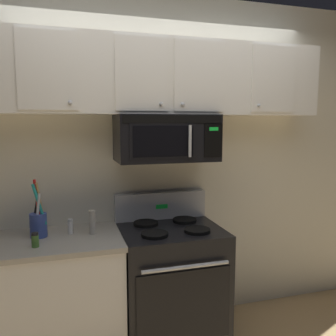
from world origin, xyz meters
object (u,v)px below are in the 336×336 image
(utensil_crock_blue, at_px, (38,222))
(salt_shaker, at_px, (70,227))
(pepper_mill, at_px, (92,222))
(spice_jar, at_px, (35,240))
(stove_range, at_px, (170,282))
(over_range_microwave, at_px, (166,138))

(utensil_crock_blue, relative_size, salt_shaker, 3.74)
(pepper_mill, distance_m, spice_jar, 0.41)
(salt_shaker, xyz_separation_m, pepper_mill, (0.15, -0.04, 0.03))
(salt_shaker, xyz_separation_m, spice_jar, (-0.22, -0.21, -0.01))
(stove_range, height_order, over_range_microwave, over_range_microwave)
(utensil_crock_blue, height_order, spice_jar, utensil_crock_blue)
(over_range_microwave, xyz_separation_m, utensil_crock_blue, (-0.94, -0.05, -0.57))
(pepper_mill, xyz_separation_m, spice_jar, (-0.37, -0.17, -0.04))
(over_range_microwave, xyz_separation_m, pepper_mill, (-0.57, -0.09, -0.59))
(salt_shaker, distance_m, pepper_mill, 0.16)
(utensil_crock_blue, distance_m, pepper_mill, 0.37)
(pepper_mill, bearing_deg, over_range_microwave, 8.50)
(utensil_crock_blue, xyz_separation_m, pepper_mill, (0.36, -0.04, -0.02))
(utensil_crock_blue, bearing_deg, stove_range, -4.29)
(over_range_microwave, distance_m, pepper_mill, 0.83)
(stove_range, bearing_deg, spice_jar, -171.75)
(over_range_microwave, relative_size, utensil_crock_blue, 1.88)
(utensil_crock_blue, relative_size, pepper_mill, 2.38)
(utensil_crock_blue, bearing_deg, spice_jar, -92.45)
(spice_jar, bearing_deg, utensil_crock_blue, 87.55)
(utensil_crock_blue, bearing_deg, salt_shaker, 1.11)
(stove_range, xyz_separation_m, utensil_crock_blue, (-0.94, 0.07, 0.54))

